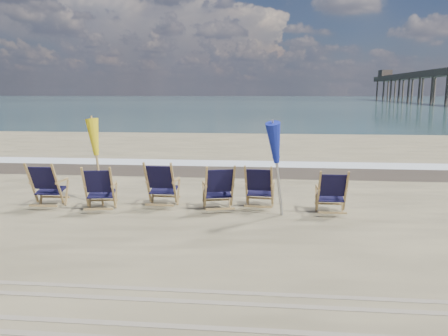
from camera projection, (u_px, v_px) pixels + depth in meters
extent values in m
plane|color=#325053|center=(264.00, 100.00, 133.43)|extent=(400.00, 400.00, 0.00)
cube|color=silver|center=(240.00, 163.00, 16.10)|extent=(200.00, 1.40, 0.01)
cube|color=#42362A|center=(237.00, 171.00, 14.63)|extent=(200.00, 2.60, 0.00)
cylinder|color=#A38049|center=(98.00, 162.00, 10.13)|extent=(0.06, 0.06, 2.01)
cone|color=yellow|center=(97.00, 140.00, 10.04)|extent=(0.30, 0.30, 0.85)
cylinder|color=#A5A5AD|center=(278.00, 169.00, 8.96)|extent=(0.06, 0.06, 2.09)
cone|color=#162397|center=(279.00, 142.00, 8.86)|extent=(0.30, 0.30, 0.85)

